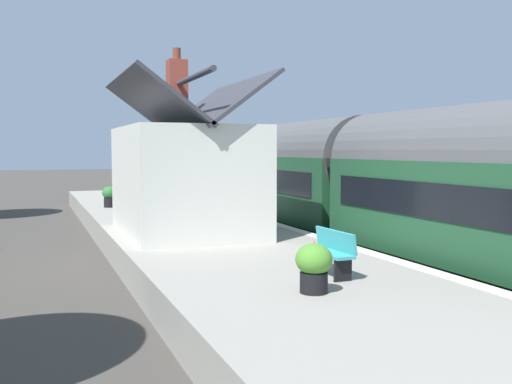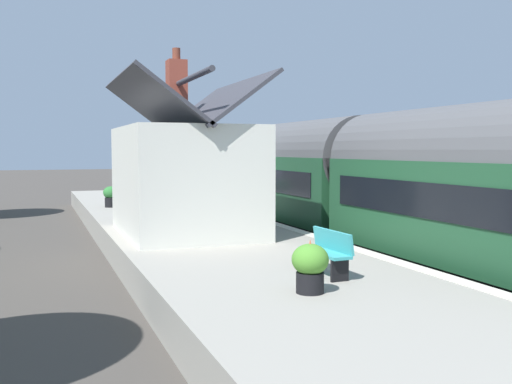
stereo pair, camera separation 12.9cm
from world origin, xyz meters
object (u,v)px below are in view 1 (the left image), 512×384
bench_near_building (330,251)px  station_sign_board (198,179)px  planter_bench_right (140,191)px  planter_under_sign (208,198)px  station_building (186,176)px  planter_edge_near (109,196)px  train (362,183)px  planter_edge_far (314,265)px  lamp_post_platform (188,145)px  bench_by_lamp (144,188)px

bench_near_building → station_sign_board: size_ratio=0.90×
planter_bench_right → planter_under_sign: (-3.43, -2.27, -0.12)m
station_building → station_sign_board: bearing=-18.1°
station_building → planter_edge_near: bearing=7.5°
station_building → planter_bench_right: bearing=-2.4°
train → station_sign_board: bearing=19.4°
planter_edge_far → planter_edge_near: 16.44m
bench_near_building → lamp_post_platform: bearing=-4.4°
train → planter_under_sign: train is taller
lamp_post_platform → train: bearing=-163.4°
planter_under_sign → train: bearing=-161.8°
bench_near_building → bench_by_lamp: 20.00m
station_building → lamp_post_platform: station_building is taller
bench_near_building → station_sign_board: bearing=-5.0°
bench_by_lamp → station_building: bearing=175.0°
planter_bench_right → planter_under_sign: bearing=-146.5°
bench_near_building → planter_under_sign: bearing=-6.4°
lamp_post_platform → planter_bench_right: bearing=52.9°
planter_edge_near → lamp_post_platform: bearing=-85.4°
bench_near_building → bench_by_lamp: (20.00, 0.02, 0.00)m
station_building → planter_under_sign: size_ratio=7.15×
station_building → planter_under_sign: (6.95, -2.71, -1.26)m
planter_edge_near → planter_under_sign: 4.20m
planter_bench_right → planter_edge_near: planter_bench_right is taller
train → lamp_post_platform: (9.90, 2.95, 1.26)m
planter_edge_far → planter_edge_near: bearing=4.8°
bench_by_lamp → lamp_post_platform: (-4.48, -1.21, 2.18)m
planter_edge_far → planter_bench_right: planter_bench_right is taller
planter_bench_right → lamp_post_platform: size_ratio=0.25×
planter_edge_far → station_sign_board: station_sign_board is taller
bench_by_lamp → planter_edge_near: 5.29m
lamp_post_platform → station_sign_board: size_ratio=2.44×
planter_edge_near → lamp_post_platform: size_ratio=0.23×
station_building → planter_edge_far: station_building is taller
station_building → planter_edge_far: bearing=-178.1°
planter_edge_far → planter_bench_right: 18.13m
bench_near_building → lamp_post_platform: size_ratio=0.37×
planter_under_sign → station_building: bearing=158.7°
station_sign_board → planter_bench_right: bearing=32.8°
train → planter_edge_near: train is taller
station_sign_board → planter_edge_far: bearing=171.9°
planter_edge_near → planter_edge_far: bearing=-175.2°
lamp_post_platform → station_sign_board: (-1.57, -0.02, -1.47)m
bench_near_building → station_sign_board: (13.96, -1.21, 0.71)m
bench_by_lamp → planter_edge_far: (-21.15, 0.91, -0.00)m
station_building → planter_under_sign: 7.57m
station_building → bench_near_building: station_building is taller
bench_near_building → bench_by_lamp: bearing=0.0°
station_building → planter_edge_far: size_ratio=6.16×
planter_under_sign → planter_bench_right: bearing=33.5°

